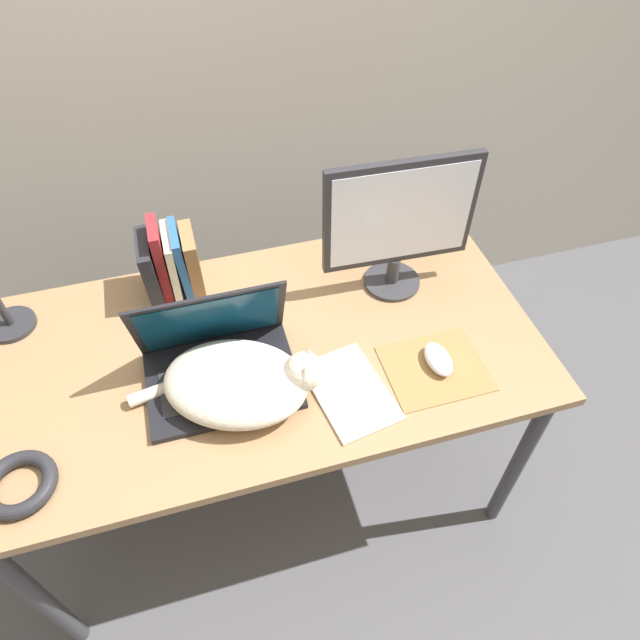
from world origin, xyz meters
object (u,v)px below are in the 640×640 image
object	(u,v)px
laptop	(219,361)
computer_mouse	(438,359)
cat	(241,382)
notepad	(350,391)
external_monitor	(399,222)
cable_coil	(19,484)
book_row	(170,263)

from	to	relation	value
laptop	computer_mouse	bearing A→B (deg)	-12.75
cat	notepad	distance (m)	0.27
external_monitor	cable_coil	distance (m)	1.09
external_monitor	notepad	distance (m)	0.46
cat	computer_mouse	bearing A→B (deg)	-4.67
laptop	external_monitor	xyz separation A→B (m)	(0.53, 0.19, 0.17)
cat	book_row	bearing A→B (deg)	105.12
cat	book_row	world-z (taller)	book_row
computer_mouse	cable_coil	distance (m)	1.01
book_row	cat	bearing A→B (deg)	-74.88
external_monitor	notepad	xyz separation A→B (m)	(-0.24, -0.33, -0.22)
cat	notepad	world-z (taller)	cat
external_monitor	computer_mouse	world-z (taller)	external_monitor
laptop	external_monitor	size ratio (longest dim) A/B	0.89
cat	computer_mouse	world-z (taller)	cat
laptop	cable_coil	xyz separation A→B (m)	(-0.47, -0.19, -0.03)
book_row	notepad	xyz separation A→B (m)	(0.37, -0.48, -0.10)
laptop	notepad	distance (m)	0.33
book_row	laptop	bearing A→B (deg)	-77.77
laptop	book_row	xyz separation A→B (m)	(-0.07, 0.34, 0.05)
book_row	notepad	size ratio (longest dim) A/B	0.83
laptop	cable_coil	bearing A→B (deg)	-158.23
cat	external_monitor	world-z (taller)	external_monitor
laptop	cable_coil	distance (m)	0.50
laptop	computer_mouse	size ratio (longest dim) A/B	3.35
cable_coil	computer_mouse	bearing A→B (deg)	3.67
computer_mouse	cable_coil	xyz separation A→B (m)	(-1.01, -0.06, -0.00)
external_monitor	cat	bearing A→B (deg)	-151.05
laptop	external_monitor	distance (m)	0.59
cat	cable_coil	xyz separation A→B (m)	(-0.51, -0.11, -0.04)
computer_mouse	cable_coil	world-z (taller)	computer_mouse
cat	book_row	distance (m)	0.44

